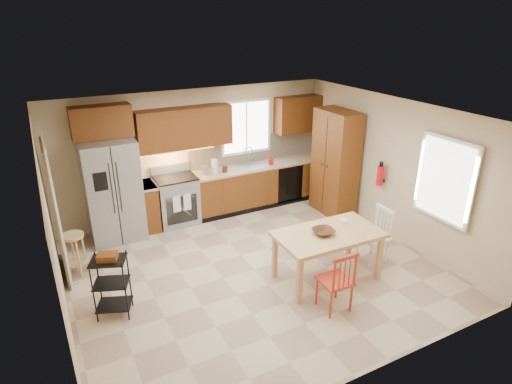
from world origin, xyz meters
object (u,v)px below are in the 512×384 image
Objects in this scene: pantry at (335,163)px; table_bowl at (323,235)px; utility_cart at (112,286)px; refrigerator at (113,191)px; bar_stool at (76,254)px; range_stove at (177,201)px; fire_extinguisher at (380,176)px; soap_bottle at (271,160)px; chair_red at (335,279)px; dining_table at (327,256)px; table_jar at (343,224)px; chair_white at (373,236)px.

table_bowl is (-1.64, -1.91, -0.27)m from pantry.
table_bowl is 0.36× the size of utility_cart.
refrigerator is 4.23m from pantry.
utility_cart is (0.33, -1.27, 0.10)m from bar_stool.
range_stove reaches higher than table_bowl.
bar_stool is (-5.13, 1.03, -0.75)m from fire_extinguisher.
chair_red is at bearing -105.30° from soap_bottle.
chair_red is at bearing -57.34° from refrigerator.
dining_table is 3.88m from bar_stool.
chair_red is (-2.10, -1.51, -0.64)m from fire_extinguisher.
refrigerator reaches higher than utility_cart.
chair_red reaches higher than bar_stool.
fire_extinguisher reaches higher than table_jar.
table_bowl is 3.81m from bar_stool.
dining_table is (2.58, -2.84, -0.53)m from refrigerator.
fire_extinguisher is at bearing 37.34° from chair_red.
chair_white is at bearing -134.51° from fire_extinguisher.
chair_red is 6.83× the size of table_jar.
chair_white reaches higher than range_stove.
fire_extinguisher reaches higher than bar_stool.
chair_red is 2.99m from utility_cart.
dining_table is (-1.55, -1.91, -0.67)m from pantry.
table_bowl is (-0.10, 0.00, 0.39)m from dining_table.
utility_cart is at bearing -79.01° from bar_stool.
dining_table is (-0.60, -2.81, -0.61)m from soap_bottle.
refrigerator is 1.97× the size of chair_white.
table_jar is (-1.20, -1.81, -0.24)m from pantry.
range_stove is 3.83m from fire_extinguisher.
chair_red reaches higher than utility_cart.
chair_red is (-1.90, -2.56, -0.59)m from pantry.
dining_table is (1.43, -2.90, -0.08)m from range_stove.
soap_bottle is 2.90m from table_bowl.
pantry is (0.95, -0.90, 0.05)m from soap_bottle.
refrigerator reaches higher than bar_stool.
fire_extinguisher reaches higher than chair_white.
soap_bottle reaches higher than dining_table.
range_stove is at bearing 161.71° from pantry.
table_jar is at bearing -29.05° from bar_stool.
table_bowl is at bearing -103.88° from soap_bottle.
range_stove is at bearing 41.54° from chair_white.
range_stove reaches higher than utility_cart.
refrigerator is 3.87m from dining_table.
refrigerator is 13.45× the size of table_jar.
table_jar reaches higher than dining_table.
table_jar is (-1.40, -0.76, -0.29)m from fire_extinguisher.
soap_bottle is at bearing 76.12° from table_bowl.
refrigerator reaches higher than dining_table.
range_stove is 2.10m from soap_bottle.
soap_bottle is 2.94m from dining_table.
dining_table is at bearing 63.28° from chair_red.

